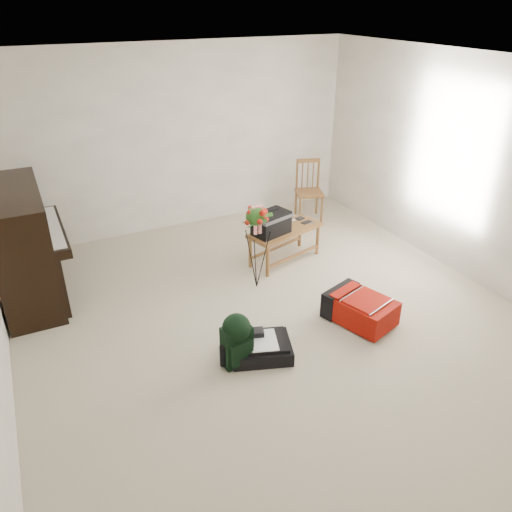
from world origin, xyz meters
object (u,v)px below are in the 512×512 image
black_duffel (261,347)px  piano (24,248)px  flower_stand (257,248)px  dining_chair (308,191)px  green_backpack (237,338)px  red_suitcase (357,307)px  bench (274,224)px

black_duffel → piano: bearing=150.3°
piano → flower_stand: (2.32, -0.93, -0.09)m
dining_chair → piano: bearing=-152.7°
dining_chair → green_backpack: 3.52m
piano → red_suitcase: (2.97, -1.98, -0.45)m
flower_stand → green_backpack: bearing=-117.4°
bench → black_duffel: bearing=-137.3°
dining_chair → black_duffel: size_ratio=1.31×
piano → red_suitcase: size_ratio=1.89×
dining_chair → black_duffel: bearing=-109.5°
green_backpack → flower_stand: bearing=51.7°
piano → black_duffel: 2.78m
bench → green_backpack: size_ratio=1.99×
bench → green_backpack: (-1.21, -1.58, -0.24)m
flower_stand → bench: bearing=50.4°
dining_chair → flower_stand: bearing=-117.6°
green_backpack → flower_stand: (0.76, 1.14, 0.21)m
dining_chair → bench: bearing=-118.0°
red_suitcase → black_duffel: (-1.16, -0.08, -0.07)m
piano → black_duffel: piano is taller
piano → dining_chair: (3.90, 0.54, -0.17)m
piano → bench: bearing=-10.2°
bench → flower_stand: 0.62m
piano → black_duffel: size_ratio=2.25×
red_suitcase → green_backpack: (-1.41, -0.10, 0.14)m
dining_chair → flower_stand: flower_stand is taller
red_suitcase → green_backpack: bearing=165.7°
piano → bench: size_ratio=1.43×
bench → green_backpack: bearing=-143.2°
flower_stand → red_suitcase: bearing=-52.0°
black_duffel → bench: bearing=77.2°
green_backpack → bench: bearing=48.0°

